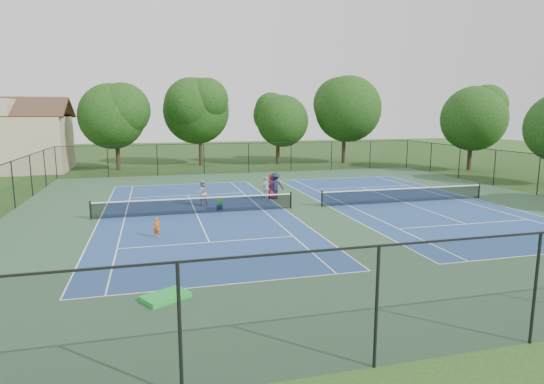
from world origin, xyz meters
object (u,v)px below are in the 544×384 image
object	(u,v)px
tree_back_c	(278,117)
bystander_c	(272,186)
clapboard_house	(15,142)
bystander_b	(275,186)
bystander_a	(266,188)
tree_back_d	(345,106)
tree_side_e	(473,115)
ball_crate	(220,208)
instructor	(202,193)
tree_back_a	(115,113)
tree_back_b	(200,108)
child_player	(157,228)
ball_hopper	(220,202)

from	to	relation	value
tree_back_c	bystander_c	distance (m)	22.81
clapboard_house	bystander_c	distance (m)	30.54
bystander_b	clapboard_house	bearing A→B (deg)	-40.63
bystander_a	bystander_c	size ratio (longest dim) A/B	0.92
bystander_a	bystander_c	bearing A→B (deg)	173.05
tree_back_c	bystander_a	xyz separation A→B (m)	(-6.86, -21.77, -4.66)
bystander_c	clapboard_house	bearing A→B (deg)	-43.37
bystander_b	tree_back_d	bearing A→B (deg)	-120.58
tree_side_e	bystander_b	world-z (taller)	tree_side_e
bystander_c	ball_crate	size ratio (longest dim) A/B	4.93
instructor	bystander_a	xyz separation A→B (m)	(4.52, 0.85, -0.02)
tree_back_a	tree_back_c	xyz separation A→B (m)	(18.00, 1.00, -0.56)
tree_back_c	instructor	bearing A→B (deg)	-116.71
tree_back_c	clapboard_house	size ratio (longest dim) A/B	0.78
tree_back_b	child_player	world-z (taller)	tree_back_b
tree_back_c	child_player	size ratio (longest dim) A/B	8.48
tree_back_d	child_player	world-z (taller)	tree_back_d
child_player	tree_back_b	bearing A→B (deg)	100.57
tree_back_b	bystander_a	xyz separation A→B (m)	(2.14, -22.77, -5.77)
ball_crate	ball_hopper	distance (m)	0.34
bystander_a	tree_side_e	bearing A→B (deg)	162.64
clapboard_house	ball_hopper	xyz separation A→B (m)	(17.52, -24.25, -2.62)
tree_back_a	tree_back_c	world-z (taller)	tree_back_a
tree_back_a	clapboard_house	world-z (taller)	tree_back_a
clapboard_house	tree_back_c	bearing A→B (deg)	0.00
tree_back_b	tree_back_c	xyz separation A→B (m)	(9.00, -1.00, -1.11)
tree_back_b	tree_back_c	size ratio (longest dim) A/B	1.19
tree_back_a	tree_back_d	bearing A→B (deg)	0.00
bystander_c	tree_back_b	bearing A→B (deg)	-81.92
bystander_a	ball_hopper	size ratio (longest dim) A/B	4.18
tree_back_a	child_player	size ratio (longest dim) A/B	9.25
tree_side_e	ball_crate	bearing A→B (deg)	-155.05
clapboard_house	tree_back_a	bearing A→B (deg)	-5.71
tree_back_a	bystander_a	xyz separation A→B (m)	(11.14, -20.77, -5.22)
bystander_c	tree_back_c	bearing A→B (deg)	-105.17
tree_side_e	bystander_b	xyz separation A→B (m)	(-24.14, -10.55, -4.87)
bystander_c	ball_hopper	size ratio (longest dim) A/B	4.53
tree_back_a	tree_back_c	size ratio (longest dim) A/B	1.09
tree_side_e	instructor	size ratio (longest dim) A/B	5.27
tree_side_e	instructor	world-z (taller)	tree_side_e
tree_back_d	bystander_a	xyz separation A→B (m)	(-14.86, -20.77, -6.00)
ball_hopper	clapboard_house	bearing A→B (deg)	125.84
bystander_b	ball_crate	bearing A→B (deg)	35.87
child_player	tree_back_a	bearing A→B (deg)	117.61
child_player	ball_crate	bearing A→B (deg)	75.87
tree_back_b	bystander_b	xyz separation A→B (m)	(2.86, -22.55, -5.66)
ball_hopper	instructor	bearing A→B (deg)	118.85
clapboard_house	bystander_c	world-z (taller)	clapboard_house
ball_crate	tree_side_e	bearing A→B (deg)	24.95
clapboard_house	ball_crate	size ratio (longest dim) A/B	29.84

